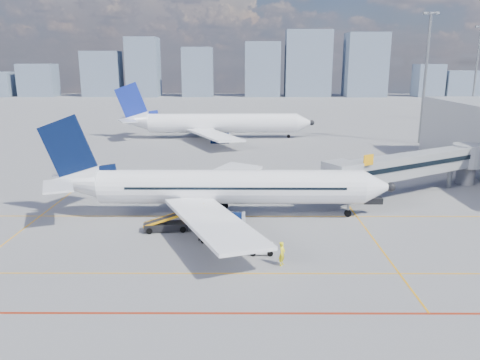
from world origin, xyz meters
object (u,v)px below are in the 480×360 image
object	(u,v)px
second_aircraft	(214,123)
ramp_worker	(282,254)
belt_loader	(168,224)
main_aircraft	(216,187)
baggage_tug	(260,246)
cargo_dolly	(221,231)

from	to	relation	value
second_aircraft	ramp_worker	xyz separation A→B (m)	(9.17, -65.64, -2.21)
second_aircraft	belt_loader	world-z (taller)	second_aircraft
main_aircraft	baggage_tug	bearing A→B (deg)	-66.75
baggage_tug	ramp_worker	distance (m)	2.89
second_aircraft	belt_loader	bearing A→B (deg)	-92.74
main_aircraft	ramp_worker	distance (m)	13.93
second_aircraft	baggage_tug	xyz separation A→B (m)	(7.48, -63.32, -2.54)
cargo_dolly	ramp_worker	distance (m)	7.11
main_aircraft	ramp_worker	world-z (taller)	main_aircraft
main_aircraft	ramp_worker	size ratio (longest dim) A/B	18.53
main_aircraft	cargo_dolly	xyz separation A→B (m)	(0.79, -7.50, -2.08)
main_aircraft	baggage_tug	size ratio (longest dim) A/B	18.18
cargo_dolly	belt_loader	distance (m)	6.21
cargo_dolly	ramp_worker	xyz separation A→B (m)	(5.17, -4.88, -0.14)
main_aircraft	ramp_worker	bearing A→B (deg)	-64.03
second_aircraft	baggage_tug	distance (m)	63.81
cargo_dolly	ramp_worker	bearing A→B (deg)	-23.42
ramp_worker	belt_loader	bearing A→B (deg)	77.63
baggage_tug	belt_loader	bearing A→B (deg)	147.66
second_aircraft	cargo_dolly	xyz separation A→B (m)	(4.00, -60.75, -2.08)
baggage_tug	cargo_dolly	distance (m)	4.35
baggage_tug	cargo_dolly	size ratio (longest dim) A/B	0.49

